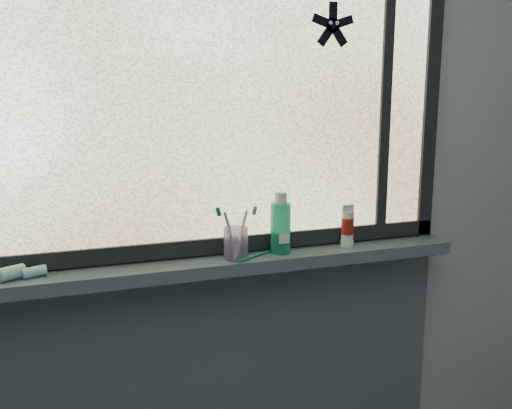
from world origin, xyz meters
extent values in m
cube|color=#9EA3A8|center=(0.00, 1.30, 1.25)|extent=(3.00, 0.01, 2.50)
cube|color=#45535C|center=(0.00, 1.23, 1.00)|extent=(1.62, 0.14, 0.04)
cube|color=#45535C|center=(0.00, 1.29, 0.49)|extent=(1.62, 0.02, 0.98)
cube|color=silver|center=(0.00, 1.28, 1.53)|extent=(1.50, 0.01, 1.00)
cube|color=black|center=(0.00, 1.28, 1.05)|extent=(1.60, 0.03, 0.05)
cube|color=black|center=(0.78, 1.28, 1.53)|extent=(0.05, 0.03, 1.10)
cube|color=black|center=(0.60, 1.28, 1.53)|extent=(0.03, 0.03, 1.00)
cylinder|color=#C5A5DA|center=(0.07, 1.21, 1.07)|extent=(0.09, 0.09, 0.10)
cylinder|color=#21AD77|center=(0.22, 1.23, 1.12)|extent=(0.07, 0.07, 0.16)
cylinder|color=silver|center=(0.45, 1.23, 1.09)|extent=(0.04, 0.04, 0.10)
camera|label=1|loc=(-0.42, -0.38, 1.53)|focal=40.00mm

